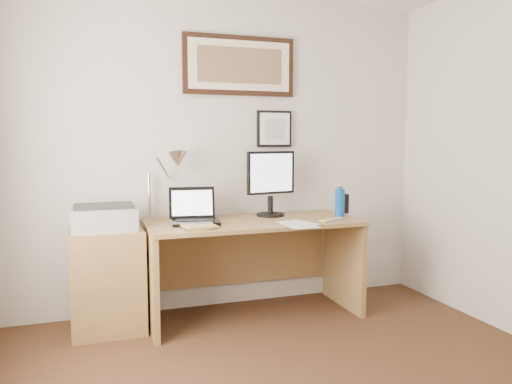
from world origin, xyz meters
name	(u,v)px	position (x,y,z in m)	size (l,w,h in m)	color
wall_back	(221,153)	(0.00, 2.00, 1.25)	(3.50, 0.02, 2.50)	silver
side_cabinet	(108,281)	(-0.92, 1.68, 0.36)	(0.50, 0.40, 0.73)	olive
water_bottle	(340,203)	(0.88, 1.61, 0.86)	(0.08, 0.08, 0.22)	#0D4EAC
bottle_cap	(340,188)	(0.88, 1.61, 0.98)	(0.04, 0.04, 0.02)	#0D4EAC
speaker	(343,204)	(0.98, 1.75, 0.83)	(0.07, 0.06, 0.16)	black
paper_sheet_a	(299,225)	(0.40, 1.33, 0.75)	(0.21, 0.30, 0.00)	white
paper_sheet_b	(299,223)	(0.42, 1.39, 0.75)	(0.20, 0.28, 0.00)	white
sticky_pad	(325,221)	(0.64, 1.41, 0.76)	(0.07, 0.07, 0.01)	#E8D66E
marker_pen	(334,219)	(0.74, 1.45, 0.76)	(0.02, 0.02, 0.14)	white
book	(182,227)	(-0.43, 1.48, 0.76)	(0.22, 0.29, 0.02)	tan
desk	(250,249)	(0.15, 1.72, 0.51)	(1.60, 0.70, 0.75)	olive
laptop	(194,215)	(-0.30, 1.67, 0.81)	(0.37, 0.34, 0.26)	black
lcd_monitor	(271,180)	(0.35, 1.79, 1.04)	(0.42, 0.22, 0.52)	black
printer	(104,218)	(-0.93, 1.70, 0.82)	(0.44, 0.34, 0.18)	#A7A7A9
desk_lamp	(175,163)	(-0.41, 1.81, 1.19)	(0.29, 0.27, 0.53)	white
picture_large	(240,66)	(0.15, 1.97, 1.95)	(0.92, 0.04, 0.47)	black
picture_small	(274,129)	(0.45, 1.97, 1.45)	(0.30, 0.03, 0.30)	black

